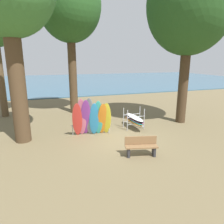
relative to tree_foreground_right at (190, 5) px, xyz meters
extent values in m
plane|color=brown|center=(-5.00, -1.49, -7.20)|extent=(80.00, 80.00, 0.00)
cube|color=#38607A|center=(-5.00, 29.65, -7.15)|extent=(80.00, 36.00, 0.10)
cylinder|color=#4C3823|center=(-9.78, -0.21, -4.13)|extent=(0.77, 0.77, 6.13)
cylinder|color=#42301E|center=(0.00, 0.00, -4.38)|extent=(0.61, 0.61, 5.64)
ellipsoid|color=#234C1E|center=(0.00, 0.00, 0.06)|extent=(5.13, 5.13, 5.90)
cylinder|color=#4C3823|center=(-6.36, 4.98, -3.98)|extent=(0.62, 0.62, 6.43)
ellipsoid|color=#285623|center=(-6.36, 4.98, 0.66)|extent=(4.52, 4.52, 5.20)
cylinder|color=brown|center=(-11.41, 5.39, -4.25)|extent=(0.49, 0.49, 5.89)
ellipsoid|color=red|center=(-7.02, -0.57, -6.23)|extent=(0.62, 0.75, 1.94)
ellipsoid|color=pink|center=(-6.80, -0.60, -6.11)|extent=(0.65, 0.87, 2.17)
ellipsoid|color=purple|center=(-6.58, -0.63, -6.14)|extent=(0.63, 0.97, 2.12)
ellipsoid|color=gray|center=(-6.35, -0.65, -6.10)|extent=(0.70, 0.89, 2.20)
ellipsoid|color=#2D8ED1|center=(-6.13, -0.68, -6.25)|extent=(0.61, 0.71, 1.90)
ellipsoid|color=#38B2AD|center=(-5.91, -0.71, -6.19)|extent=(0.66, 0.78, 2.02)
ellipsoid|color=orange|center=(-5.68, -0.74, -6.26)|extent=(0.61, 0.82, 1.87)
ellipsoid|color=yellow|center=(-5.46, -0.76, -6.25)|extent=(0.70, 0.85, 1.89)
cylinder|color=#9EA0A5|center=(-7.24, -0.18, -6.92)|extent=(0.04, 0.04, 0.55)
cylinder|color=#9EA0A5|center=(-5.25, -0.56, -6.92)|extent=(0.04, 0.04, 0.55)
cylinder|color=#9EA0A5|center=(-6.24, -0.37, -6.65)|extent=(2.16, 0.45, 0.04)
cylinder|color=#9EA0A5|center=(-4.08, -0.48, -6.57)|extent=(0.05, 0.05, 1.25)
cylinder|color=#9EA0A5|center=(-2.98, -0.48, -6.57)|extent=(0.05, 0.05, 1.25)
cylinder|color=#9EA0A5|center=(-4.08, 0.12, -6.57)|extent=(0.05, 0.05, 1.25)
cylinder|color=#9EA0A5|center=(-2.98, 0.12, -6.57)|extent=(0.05, 0.05, 1.25)
cylinder|color=#9EA0A5|center=(-3.53, -0.48, -6.85)|extent=(1.10, 0.04, 0.04)
cylinder|color=#9EA0A5|center=(-3.53, -0.48, -6.40)|extent=(1.10, 0.04, 0.04)
cylinder|color=#9EA0A5|center=(-3.53, 0.12, -6.85)|extent=(1.10, 0.04, 0.04)
cylinder|color=#9EA0A5|center=(-3.53, 0.12, -6.40)|extent=(1.10, 0.04, 0.04)
ellipsoid|color=gray|center=(-3.49, -0.18, -6.80)|extent=(0.64, 2.13, 0.06)
ellipsoid|color=orange|center=(-3.55, -0.18, -6.74)|extent=(0.58, 2.12, 0.06)
ellipsoid|color=#38B2AD|center=(-3.49, -0.18, -6.68)|extent=(0.54, 2.11, 0.06)
ellipsoid|color=pink|center=(-3.50, -0.18, -6.62)|extent=(0.62, 2.13, 0.06)
ellipsoid|color=black|center=(-3.50, -0.18, -6.56)|extent=(0.58, 2.12, 0.06)
ellipsoid|color=white|center=(-3.49, -0.18, -6.50)|extent=(0.52, 2.10, 0.06)
cube|color=#2D2D33|center=(-5.35, -3.61, -6.99)|extent=(0.18, 0.33, 0.42)
cube|color=#2D2D33|center=(-4.27, -3.88, -6.99)|extent=(0.18, 0.33, 0.42)
cube|color=olive|center=(-4.81, -3.74, -6.75)|extent=(1.46, 0.73, 0.06)
cube|color=olive|center=(-4.77, -3.57, -6.53)|extent=(1.37, 0.40, 0.36)
camera|label=1|loc=(-8.65, -11.09, -3.13)|focal=32.91mm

